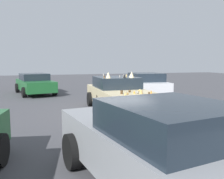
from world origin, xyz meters
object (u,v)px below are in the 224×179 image
object	(u,v)px
art_car_decorated	(118,94)
parked_sedan_row_back_center	(144,85)
parked_sedan_behind_right	(156,146)
parked_sedan_row_back_far	(35,84)

from	to	relation	value
art_car_decorated	parked_sedan_row_back_center	xyz separation A→B (m)	(3.19, -2.79, 0.01)
parked_sedan_behind_right	parked_sedan_row_back_center	world-z (taller)	parked_sedan_behind_right
parked_sedan_row_back_far	parked_sedan_row_back_center	bearing A→B (deg)	49.56
parked_sedan_behind_right	parked_sedan_row_back_center	size ratio (longest dim) A/B	1.07
art_car_decorated	parked_sedan_row_back_center	world-z (taller)	art_car_decorated
art_car_decorated	parked_sedan_behind_right	size ratio (longest dim) A/B	1.04
art_car_decorated	parked_sedan_row_back_center	size ratio (longest dim) A/B	1.11
parked_sedan_row_back_center	parked_sedan_behind_right	bearing A→B (deg)	160.88
art_car_decorated	parked_sedan_row_back_center	bearing A→B (deg)	141.09
parked_sedan_row_back_far	parked_sedan_behind_right	world-z (taller)	parked_sedan_behind_right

